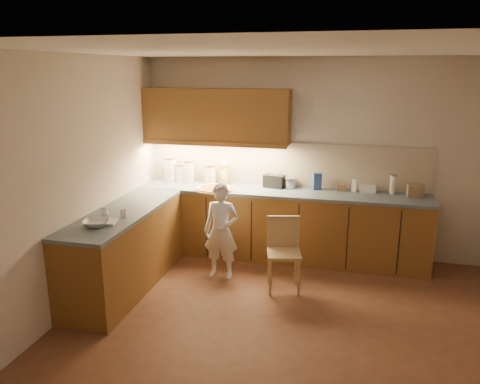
{
  "coord_description": "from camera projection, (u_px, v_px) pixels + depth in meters",
  "views": [
    {
      "loc": [
        0.5,
        -4.12,
        2.44
      ],
      "look_at": [
        -0.8,
        1.2,
        1.0
      ],
      "focal_mm": 35.0,
      "sensor_mm": 36.0,
      "label": 1
    }
  ],
  "objects": [
    {
      "name": "canister_a",
      "position": [
        170.0,
        169.0,
        6.5
      ],
      "size": [
        0.17,
        0.17,
        0.35
      ],
      "rotation": [
        0.0,
        0.0,
        -0.41
      ],
      "color": "silver",
      "rests_on": "l_counter"
    },
    {
      "name": "child",
      "position": [
        221.0,
        231.0,
        5.55
      ],
      "size": [
        0.43,
        0.29,
        1.16
      ],
      "primitive_type": "imported",
      "rotation": [
        0.0,
        0.0,
        -0.02
      ],
      "color": "white",
      "rests_on": "ground"
    },
    {
      "name": "canister_d",
      "position": [
        210.0,
        174.0,
        6.4
      ],
      "size": [
        0.16,
        0.16,
        0.26
      ],
      "rotation": [
        0.0,
        0.0,
        0.14
      ],
      "color": "white",
      "rests_on": "l_counter"
    },
    {
      "name": "white_bottle",
      "position": [
        354.0,
        186.0,
        5.97
      ],
      "size": [
        0.06,
        0.06,
        0.16
      ],
      "primitive_type": "cube",
      "rotation": [
        0.0,
        0.0,
        -0.13
      ],
      "color": "white",
      "rests_on": "l_counter"
    },
    {
      "name": "canister_c",
      "position": [
        188.0,
        171.0,
        6.47
      ],
      "size": [
        0.17,
        0.17,
        0.31
      ],
      "rotation": [
        0.0,
        0.0,
        -0.2
      ],
      "color": "silver",
      "rests_on": "l_counter"
    },
    {
      "name": "wooden_chair",
      "position": [
        284.0,
        248.0,
        5.3
      ],
      "size": [
        0.44,
        0.44,
        0.83
      ],
      "rotation": [
        0.0,
        0.0,
        0.22
      ],
      "color": "tan",
      "rests_on": "ground"
    },
    {
      "name": "tall_jar",
      "position": [
        393.0,
        184.0,
        5.86
      ],
      "size": [
        0.08,
        0.08,
        0.25
      ],
      "rotation": [
        0.0,
        0.0,
        -0.18
      ],
      "color": "white",
      "rests_on": "l_counter"
    },
    {
      "name": "spice_jar_b",
      "position": [
        123.0,
        213.0,
        4.97
      ],
      "size": [
        0.07,
        0.07,
        0.09
      ],
      "primitive_type": "cylinder",
      "rotation": [
        0.0,
        0.0,
        -0.08
      ],
      "color": "white",
      "rests_on": "l_counter"
    },
    {
      "name": "upper_cabinets",
      "position": [
        216.0,
        116.0,
        6.14
      ],
      "size": [
        1.95,
        0.36,
        0.73
      ],
      "color": "brown",
      "rests_on": "ground"
    },
    {
      "name": "spice_jar_a",
      "position": [
        105.0,
        210.0,
        5.05
      ],
      "size": [
        0.08,
        0.08,
        0.09
      ],
      "primitive_type": "cylinder",
      "rotation": [
        0.0,
        0.0,
        -0.2
      ],
      "color": "silver",
      "rests_on": "l_counter"
    },
    {
      "name": "l_counter",
      "position": [
        231.0,
        232.0,
        5.87
      ],
      "size": [
        3.77,
        2.62,
        0.92
      ],
      "color": "brown",
      "rests_on": "ground"
    },
    {
      "name": "mixing_bowl",
      "position": [
        96.0,
        223.0,
        4.67
      ],
      "size": [
        0.33,
        0.33,
        0.06
      ],
      "primitive_type": "imported",
      "rotation": [
        0.0,
        0.0,
        0.31
      ],
      "color": "silver",
      "rests_on": "l_counter"
    },
    {
      "name": "room",
      "position": [
        295.0,
        158.0,
        4.18
      ],
      "size": [
        4.54,
        4.5,
        2.62
      ],
      "color": "#58311E",
      "rests_on": "ground"
    },
    {
      "name": "backsplash",
      "position": [
        285.0,
        164.0,
        6.25
      ],
      "size": [
        3.75,
        0.02,
        0.58
      ],
      "primitive_type": "cube",
      "color": "#BAAB90",
      "rests_on": "l_counter"
    },
    {
      "name": "dough_cloth",
      "position": [
        102.0,
        222.0,
        4.79
      ],
      "size": [
        0.33,
        0.29,
        0.02
      ],
      "primitive_type": "cube",
      "rotation": [
        0.0,
        0.0,
        0.25
      ],
      "color": "silver",
      "rests_on": "l_counter"
    },
    {
      "name": "card_box_b",
      "position": [
        415.0,
        191.0,
        5.75
      ],
      "size": [
        0.2,
        0.16,
        0.15
      ],
      "primitive_type": "cube",
      "rotation": [
        0.0,
        0.0,
        0.06
      ],
      "color": "#977551",
      "rests_on": "l_counter"
    },
    {
      "name": "pizza_on_board",
      "position": [
        214.0,
        189.0,
        6.06
      ],
      "size": [
        0.49,
        0.49,
        0.2
      ],
      "rotation": [
        0.0,
        0.0,
        0.34
      ],
      "color": "#A37B51",
      "rests_on": "l_counter"
    },
    {
      "name": "canister_b",
      "position": [
        180.0,
        173.0,
        6.49
      ],
      "size": [
        0.14,
        0.14,
        0.25
      ],
      "rotation": [
        0.0,
        0.0,
        -0.26
      ],
      "color": "silver",
      "rests_on": "l_counter"
    },
    {
      "name": "oil_jug",
      "position": [
        225.0,
        173.0,
        6.37
      ],
      "size": [
        0.11,
        0.08,
        0.32
      ],
      "rotation": [
        0.0,
        0.0,
        0.02
      ],
      "color": "#AD9E22",
      "rests_on": "l_counter"
    },
    {
      "name": "toaster",
      "position": [
        274.0,
        181.0,
        6.19
      ],
      "size": [
        0.29,
        0.21,
        0.18
      ],
      "rotation": [
        0.0,
        0.0,
        -0.22
      ],
      "color": "black",
      "rests_on": "l_counter"
    },
    {
      "name": "blue_box",
      "position": [
        317.0,
        181.0,
        6.08
      ],
      "size": [
        0.13,
        0.11,
        0.22
      ],
      "primitive_type": "cube",
      "rotation": [
        0.0,
        0.0,
        0.39
      ],
      "color": "#2E4B8A",
      "rests_on": "l_counter"
    },
    {
      "name": "card_box_a",
      "position": [
        341.0,
        187.0,
        6.03
      ],
      "size": [
        0.13,
        0.1,
        0.09
      ],
      "primitive_type": "cube",
      "rotation": [
        0.0,
        0.0,
        0.08
      ],
      "color": "#A67B59",
      "rests_on": "l_counter"
    },
    {
      "name": "flat_pack",
      "position": [
        368.0,
        189.0,
        5.97
      ],
      "size": [
        0.21,
        0.15,
        0.08
      ],
      "primitive_type": "cube",
      "rotation": [
        0.0,
        0.0,
        0.05
      ],
      "color": "white",
      "rests_on": "l_counter"
    },
    {
      "name": "steel_pot",
      "position": [
        289.0,
        183.0,
        6.18
      ],
      "size": [
        0.18,
        0.18,
        0.14
      ],
      "color": "#B4B3B8",
      "rests_on": "l_counter"
    }
  ]
}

